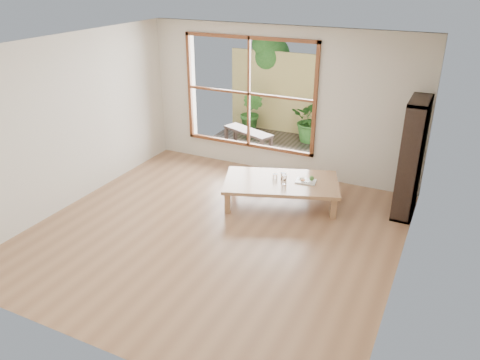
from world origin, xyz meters
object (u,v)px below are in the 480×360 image
object	(u,v)px
bookshelf	(412,158)
garden_bench	(248,133)
low_table	(281,184)
food_tray	(307,180)

from	to	relation	value
bookshelf	garden_bench	bearing A→B (deg)	156.34
low_table	bookshelf	world-z (taller)	bookshelf
bookshelf	food_tray	world-z (taller)	bookshelf
bookshelf	low_table	bearing A→B (deg)	-162.77
garden_bench	bookshelf	bearing A→B (deg)	-1.87
low_table	bookshelf	size ratio (longest dim) A/B	1.13
low_table	garden_bench	world-z (taller)	garden_bench
bookshelf	food_tray	size ratio (longest dim) A/B	5.30
food_tray	garden_bench	xyz separation A→B (m)	(-1.89, 1.89, -0.08)
bookshelf	food_tray	distance (m)	1.58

